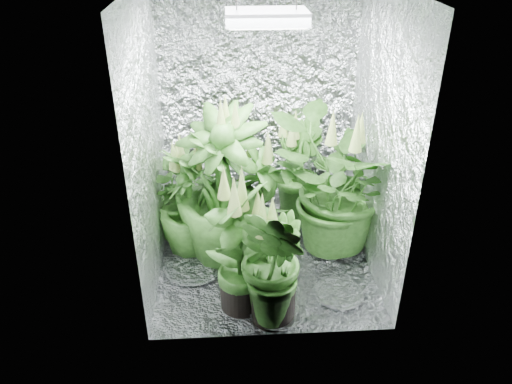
{
  "coord_description": "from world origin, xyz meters",
  "views": [
    {
      "loc": [
        -0.25,
        -3.14,
        2.39
      ],
      "look_at": [
        -0.06,
        0.0,
        0.61
      ],
      "focal_mm": 35.0,
      "sensor_mm": 36.0,
      "label": 1
    }
  ],
  "objects": [
    {
      "name": "plant_label",
      "position": [
        0.07,
        -0.67,
        0.3
      ],
      "size": [
        0.06,
        0.05,
        0.08
      ],
      "primitive_type": "cube",
      "rotation": [
        -0.21,
        0.0,
        0.52
      ],
      "color": "white",
      "rests_on": "plant_g"
    },
    {
      "name": "walls",
      "position": [
        0.0,
        0.0,
        1.0
      ],
      "size": [
        1.62,
        1.62,
        2.0
      ],
      "color": "silver",
      "rests_on": "ground"
    },
    {
      "name": "grow_lamp",
      "position": [
        0.0,
        0.0,
        1.83
      ],
      "size": [
        0.5,
        0.3,
        0.22
      ],
      "color": "gray",
      "rests_on": "ceiling"
    },
    {
      "name": "plant_c",
      "position": [
        0.33,
        0.64,
        0.44
      ],
      "size": [
        0.48,
        0.48,
        0.96
      ],
      "rotation": [
        0.0,
        0.0,
        1.57
      ],
      "color": "black",
      "rests_on": "ground"
    },
    {
      "name": "plant_e",
      "position": [
        0.57,
        0.11,
        0.57
      ],
      "size": [
        1.32,
        1.32,
        1.19
      ],
      "rotation": [
        0.0,
        0.0,
        3.59
      ],
      "color": "black",
      "rests_on": "ground"
    },
    {
      "name": "plant_g",
      "position": [
        0.01,
        -0.64,
        0.44
      ],
      "size": [
        0.64,
        0.64,
        0.97
      ],
      "rotation": [
        0.0,
        0.0,
        5.17
      ],
      "color": "black",
      "rests_on": "ground"
    },
    {
      "name": "plant_f",
      "position": [
        -0.2,
        -0.51,
        0.49
      ],
      "size": [
        0.71,
        0.71,
        1.07
      ],
      "rotation": [
        0.0,
        0.0,
        4.15
      ],
      "color": "black",
      "rests_on": "ground"
    },
    {
      "name": "plant_b",
      "position": [
        -0.02,
        0.18,
        0.46
      ],
      "size": [
        0.66,
        0.66,
        1.0
      ],
      "rotation": [
        0.0,
        0.0,
        1.02
      ],
      "color": "black",
      "rests_on": "ground"
    },
    {
      "name": "plant_d",
      "position": [
        -0.56,
        0.15,
        0.44
      ],
      "size": [
        0.66,
        0.66,
        0.95
      ],
      "rotation": [
        0.0,
        0.0,
        2.12
      ],
      "color": "black",
      "rests_on": "ground"
    },
    {
      "name": "plant_h",
      "position": [
        -0.31,
        0.06,
        0.6
      ],
      "size": [
        0.91,
        0.91,
        1.3
      ],
      "rotation": [
        0.0,
        0.0,
        5.74
      ],
      "color": "black",
      "rests_on": "ground"
    },
    {
      "name": "ground",
      "position": [
        0.0,
        0.0,
        0.0
      ],
      "size": [
        1.6,
        1.6,
        0.0
      ],
      "primitive_type": "plane",
      "color": "silver",
      "rests_on": "ground"
    },
    {
      "name": "circulation_fan",
      "position": [
        0.6,
        0.5,
        0.15
      ],
      "size": [
        0.19,
        0.3,
        0.36
      ],
      "rotation": [
        0.0,
        0.0,
        -0.38
      ],
      "color": "black",
      "rests_on": "ground"
    },
    {
      "name": "plant_a",
      "position": [
        -0.63,
        0.38,
        0.43
      ],
      "size": [
        0.78,
        0.78,
        0.91
      ],
      "rotation": [
        0.0,
        0.0,
        0.06
      ],
      "color": "black",
      "rests_on": "ground"
    }
  ]
}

